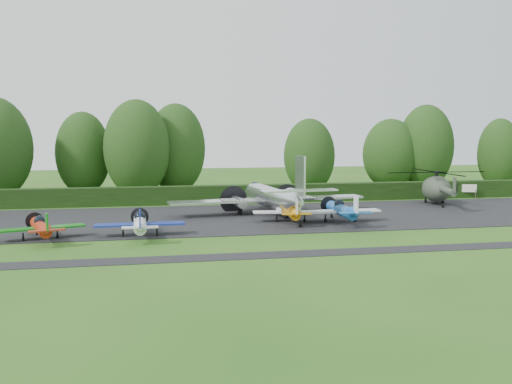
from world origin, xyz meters
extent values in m
plane|color=#265718|center=(0.00, 0.00, 0.00)|extent=(160.00, 160.00, 0.00)
cube|color=black|center=(0.00, 10.00, 0.00)|extent=(70.00, 18.00, 0.01)
cube|color=black|center=(0.00, -6.00, 0.00)|extent=(70.00, 2.00, 0.00)
cube|color=black|center=(0.00, 21.00, 0.00)|extent=(90.00, 1.60, 2.00)
cylinder|color=silver|center=(4.00, 11.11, 1.68)|extent=(2.03, 10.60, 2.03)
cone|color=silver|center=(4.00, 17.05, 1.68)|extent=(2.03, 1.33, 2.03)
cone|color=silver|center=(4.00, 4.75, 2.12)|extent=(2.03, 2.65, 2.03)
sphere|color=black|center=(4.00, 16.20, 2.12)|extent=(1.33, 1.33, 1.33)
cube|color=silver|center=(4.00, 11.99, 1.41)|extent=(19.44, 2.12, 0.19)
cube|color=white|center=(0.46, 11.99, 1.52)|extent=(2.30, 2.21, 0.04)
cube|color=white|center=(7.53, 11.99, 1.52)|extent=(2.30, 2.21, 0.04)
cylinder|color=silver|center=(1.17, 12.52, 1.19)|extent=(0.97, 2.83, 0.97)
cylinder|color=silver|center=(6.82, 12.52, 1.19)|extent=(0.97, 2.83, 0.97)
cylinder|color=black|center=(1.17, 14.51, 1.19)|extent=(2.83, 0.03, 2.83)
cylinder|color=black|center=(6.82, 14.51, 1.19)|extent=(2.83, 0.03, 2.83)
cube|color=silver|center=(4.00, 4.04, 3.09)|extent=(6.63, 1.24, 0.12)
cube|color=silver|center=(4.00, 3.77, 4.33)|extent=(0.16, 1.94, 3.36)
cylinder|color=black|center=(1.17, 12.17, 0.22)|extent=(0.22, 0.80, 0.80)
cylinder|color=black|center=(6.82, 12.17, 0.22)|extent=(0.22, 0.80, 0.80)
cylinder|color=black|center=(4.00, 3.69, 0.16)|extent=(0.16, 0.39, 0.39)
cylinder|color=#A7280F|center=(-15.41, 2.00, 1.01)|extent=(0.88, 5.07, 0.88)
sphere|color=black|center=(-15.41, 2.55, 1.43)|extent=(0.77, 0.77, 0.77)
cube|color=#106C12|center=(-15.41, 2.46, 0.88)|extent=(6.45, 1.20, 0.13)
cube|color=#A7280F|center=(-15.41, -1.04, 1.24)|extent=(2.40, 0.65, 0.09)
cube|color=#106C12|center=(-15.41, -1.13, 1.84)|extent=(0.09, 0.74, 1.20)
cylinder|color=black|center=(-15.41, 5.27, 1.01)|extent=(1.38, 0.02, 1.38)
cylinder|color=black|center=(-16.61, 2.28, 0.17)|extent=(0.13, 0.41, 0.41)
cylinder|color=black|center=(-14.21, 2.28, 0.17)|extent=(0.13, 0.41, 0.41)
cylinder|color=black|center=(-15.41, 4.40, 0.15)|extent=(0.11, 0.37, 0.37)
cylinder|color=silver|center=(-8.25, 2.00, 1.07)|extent=(0.94, 5.36, 0.94)
sphere|color=black|center=(-8.25, 2.59, 1.51)|extent=(0.82, 0.82, 0.82)
cube|color=navy|center=(-8.25, 2.49, 0.93)|extent=(6.83, 1.27, 0.14)
cube|color=silver|center=(-8.25, -1.22, 1.32)|extent=(2.54, 0.68, 0.10)
cube|color=navy|center=(-8.25, -1.32, 1.95)|extent=(0.10, 0.78, 1.27)
cylinder|color=black|center=(-8.25, 5.46, 1.07)|extent=(1.46, 0.02, 1.46)
cylinder|color=black|center=(-9.51, 2.29, 0.18)|extent=(0.14, 0.43, 0.43)
cylinder|color=black|center=(-6.98, 2.29, 0.18)|extent=(0.14, 0.43, 0.43)
cylinder|color=black|center=(-8.25, 4.54, 0.16)|extent=(0.12, 0.39, 0.39)
cylinder|color=orange|center=(4.74, 6.39, 1.05)|extent=(0.91, 5.23, 0.91)
sphere|color=black|center=(4.74, 6.96, 1.47)|extent=(0.80, 0.80, 0.80)
cube|color=silver|center=(4.74, 6.87, 0.90)|extent=(6.65, 1.24, 0.13)
cube|color=orange|center=(4.74, 3.26, 1.28)|extent=(2.47, 0.67, 0.10)
cube|color=silver|center=(4.74, 3.16, 1.90)|extent=(0.10, 0.76, 1.24)
cylinder|color=black|center=(4.74, 9.76, 1.05)|extent=(1.43, 0.02, 1.43)
cylinder|color=black|center=(3.50, 6.68, 0.17)|extent=(0.13, 0.42, 0.42)
cylinder|color=black|center=(5.97, 6.68, 0.17)|extent=(0.13, 0.42, 0.42)
cylinder|color=black|center=(4.74, 8.86, 0.15)|extent=(0.11, 0.38, 0.38)
cylinder|color=#1A549F|center=(9.03, 5.44, 1.15)|extent=(1.00, 5.73, 1.00)
sphere|color=black|center=(9.03, 6.06, 1.62)|extent=(0.88, 0.88, 0.88)
cube|color=white|center=(9.03, 5.96, 0.99)|extent=(7.30, 1.35, 0.15)
cube|color=#1A549F|center=(9.03, 2.00, 1.41)|extent=(2.71, 0.73, 0.10)
cube|color=white|center=(9.03, 1.90, 2.08)|extent=(0.10, 0.83, 1.35)
cylinder|color=black|center=(9.03, 9.14, 1.15)|extent=(1.56, 0.02, 1.56)
cylinder|color=black|center=(7.67, 5.75, 0.19)|extent=(0.15, 0.46, 0.46)
cylinder|color=black|center=(10.38, 5.75, 0.19)|extent=(0.15, 0.46, 0.46)
cylinder|color=black|center=(9.03, 8.15, 0.17)|extent=(0.13, 0.42, 0.42)
ellipsoid|color=#384232|center=(23.52, 15.62, 1.70)|extent=(2.94, 5.39, 2.82)
cylinder|color=#384232|center=(23.52, 11.38, 1.98)|extent=(0.66, 5.65, 0.66)
cube|color=#384232|center=(23.52, 8.46, 2.83)|extent=(0.11, 0.85, 1.51)
cylinder|color=black|center=(23.52, 15.62, 3.11)|extent=(0.28, 0.28, 0.75)
cylinder|color=black|center=(23.52, 15.62, 3.53)|extent=(0.66, 0.66, 0.24)
cylinder|color=black|center=(23.52, 15.62, 3.53)|extent=(11.30, 11.30, 0.06)
cube|color=#384232|center=(23.52, 14.87, 2.78)|extent=(0.85, 1.88, 0.66)
ellipsoid|color=black|center=(23.52, 17.13, 1.79)|extent=(1.79, 1.79, 1.61)
cylinder|color=black|center=(22.58, 16.37, 0.28)|extent=(0.17, 0.53, 0.53)
cylinder|color=black|center=(24.46, 16.37, 0.28)|extent=(0.17, 0.53, 0.53)
cylinder|color=black|center=(23.52, 12.61, 0.24)|extent=(0.15, 0.45, 0.45)
cylinder|color=#3F3326|center=(28.19, 20.17, 0.56)|extent=(0.11, 0.11, 1.11)
cylinder|color=#3F3326|center=(30.97, 20.17, 0.56)|extent=(0.11, 0.11, 1.11)
cube|color=white|center=(29.58, 20.17, 1.20)|extent=(2.97, 0.07, 0.93)
cylinder|color=black|center=(40.90, 30.27, 1.60)|extent=(0.70, 0.70, 3.20)
ellipsoid|color=#183611|center=(40.90, 30.27, 4.88)|extent=(5.83, 5.83, 9.77)
cylinder|color=black|center=(30.26, 31.32, 1.90)|extent=(0.70, 0.70, 3.80)
ellipsoid|color=#183611|center=(30.26, 31.32, 5.81)|extent=(7.56, 7.56, 11.62)
cylinder|color=black|center=(25.50, 32.23, 1.58)|extent=(0.70, 0.70, 3.17)
ellipsoid|color=#183611|center=(25.50, 32.23, 4.84)|extent=(7.61, 7.61, 9.68)
cylinder|color=black|center=(-3.86, 32.50, 1.89)|extent=(0.70, 0.70, 3.78)
ellipsoid|color=#183611|center=(-3.86, 32.50, 5.77)|extent=(7.53, 7.53, 11.54)
cylinder|color=black|center=(-8.76, 28.90, 1.94)|extent=(0.70, 0.70, 3.87)
ellipsoid|color=#183611|center=(-8.76, 28.90, 5.91)|extent=(7.94, 7.94, 11.83)
cylinder|color=black|center=(12.96, 29.08, 1.57)|extent=(0.70, 0.70, 3.15)
ellipsoid|color=#183611|center=(12.96, 29.08, 4.80)|extent=(6.57, 6.57, 9.61)
cylinder|color=black|center=(-15.44, 32.76, 1.71)|extent=(0.70, 0.70, 3.42)
ellipsoid|color=#183611|center=(-15.44, 32.76, 5.22)|extent=(6.77, 6.77, 10.44)
camera|label=1|loc=(-7.70, -41.62, 8.13)|focal=40.00mm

